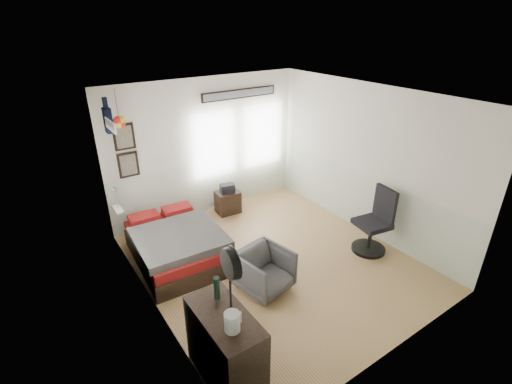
% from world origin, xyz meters
% --- Properties ---
extents(ground_plane, '(4.00, 4.50, 0.01)m').
position_xyz_m(ground_plane, '(0.00, 0.00, -0.01)').
color(ground_plane, '#997146').
extents(room_shell, '(4.02, 4.52, 2.71)m').
position_xyz_m(room_shell, '(-0.08, 0.19, 1.61)').
color(room_shell, silver).
rests_on(room_shell, ground_plane).
extents(wall_decor, '(3.55, 1.32, 1.44)m').
position_xyz_m(wall_decor, '(-1.10, 1.96, 2.10)').
color(wall_decor, black).
rests_on(wall_decor, room_shell).
extents(bed, '(1.40, 1.88, 0.58)m').
position_xyz_m(bed, '(-1.30, 0.97, 0.28)').
color(bed, black).
rests_on(bed, ground_plane).
extents(dresser, '(0.48, 1.00, 0.90)m').
position_xyz_m(dresser, '(-1.74, -1.41, 0.45)').
color(dresser, black).
rests_on(dresser, ground_plane).
extents(armchair, '(0.81, 0.82, 0.64)m').
position_xyz_m(armchair, '(-0.52, -0.45, 0.32)').
color(armchair, '#515151').
rests_on(armchair, ground_plane).
extents(nightstand, '(0.49, 0.40, 0.46)m').
position_xyz_m(nightstand, '(0.24, 1.93, 0.23)').
color(nightstand, black).
rests_on(nightstand, ground_plane).
extents(task_chair, '(0.58, 0.58, 1.15)m').
position_xyz_m(task_chair, '(1.61, -0.66, 0.47)').
color(task_chair, black).
rests_on(task_chair, ground_plane).
extents(kettle, '(0.18, 0.16, 0.21)m').
position_xyz_m(kettle, '(-1.77, -1.64, 1.01)').
color(kettle, silver).
rests_on(kettle, dresser).
extents(bottle, '(0.07, 0.07, 0.27)m').
position_xyz_m(bottle, '(-1.67, -1.15, 1.04)').
color(bottle, black).
rests_on(bottle, dresser).
extents(stand_fan, '(0.12, 0.34, 0.83)m').
position_xyz_m(stand_fan, '(-1.67, -1.47, 1.54)').
color(stand_fan, black).
rests_on(stand_fan, dresser).
extents(black_bag, '(0.32, 0.25, 0.17)m').
position_xyz_m(black_bag, '(0.24, 1.93, 0.54)').
color(black_bag, black).
rests_on(black_bag, nightstand).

